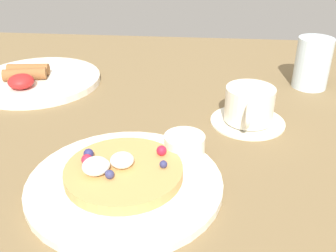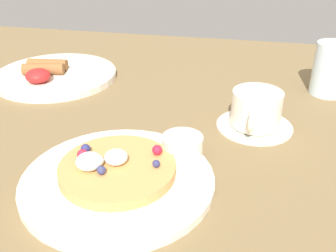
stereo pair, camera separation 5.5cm
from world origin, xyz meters
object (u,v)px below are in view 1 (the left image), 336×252
(coffee_cup, at_px, (249,104))
(water_glass, at_px, (313,63))
(breakfast_plate, at_px, (38,80))
(syrup_ramekin, at_px, (184,144))
(pancake_plate, at_px, (125,183))
(coffee_saucer, at_px, (247,121))

(coffee_cup, distance_m, water_glass, 0.22)
(breakfast_plate, distance_m, water_glass, 0.56)
(coffee_cup, bearing_deg, syrup_ramekin, -130.01)
(pancake_plate, height_order, syrup_ramekin, syrup_ramekin)
(breakfast_plate, relative_size, water_glass, 2.54)
(breakfast_plate, bearing_deg, syrup_ramekin, -38.74)
(pancake_plate, height_order, breakfast_plate, breakfast_plate)
(coffee_saucer, relative_size, coffee_cup, 1.13)
(water_glass, bearing_deg, breakfast_plate, -176.35)
(pancake_plate, xyz_separation_m, water_glass, (0.31, 0.36, 0.04))
(coffee_saucer, distance_m, coffee_cup, 0.03)
(breakfast_plate, xyz_separation_m, water_glass, (0.55, 0.04, 0.04))
(syrup_ramekin, bearing_deg, coffee_saucer, 50.31)
(coffee_saucer, distance_m, water_glass, 0.22)
(syrup_ramekin, height_order, breakfast_plate, syrup_ramekin)
(pancake_plate, bearing_deg, breakfast_plate, 126.80)
(coffee_saucer, bearing_deg, water_glass, 51.01)
(syrup_ramekin, relative_size, water_glass, 0.58)
(pancake_plate, distance_m, breakfast_plate, 0.41)
(breakfast_plate, bearing_deg, coffee_cup, -17.97)
(coffee_saucer, xyz_separation_m, coffee_cup, (-0.00, -0.00, 0.03))
(pancake_plate, xyz_separation_m, coffee_cup, (0.17, 0.19, 0.03))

